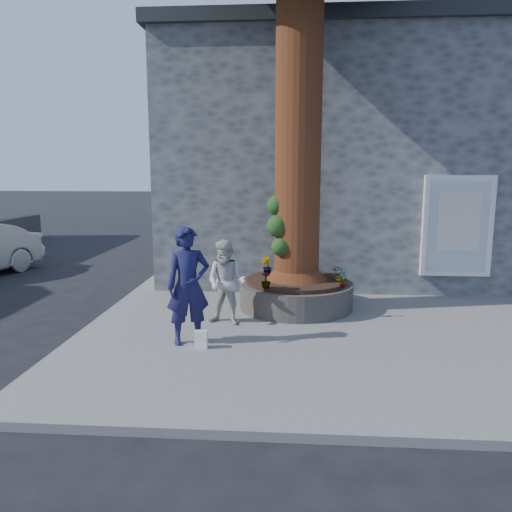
{
  "coord_description": "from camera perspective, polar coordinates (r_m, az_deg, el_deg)",
  "views": [
    {
      "loc": [
        0.7,
        -7.97,
        2.91
      ],
      "look_at": [
        0.0,
        1.61,
        1.25
      ],
      "focal_mm": 35.0,
      "sensor_mm": 36.0,
      "label": 1
    }
  ],
  "objects": [
    {
      "name": "plant_b",
      "position": [
        10.4,
        1.21,
        -1.19
      ],
      "size": [
        0.31,
        0.31,
        0.41
      ],
      "primitive_type": "imported",
      "rotation": [
        0.0,
        0.0,
        2.48
      ],
      "color": "gray",
      "rests_on": "planter"
    },
    {
      "name": "yellow_line",
      "position": [
        10.15,
        -17.88,
        -7.33
      ],
      "size": [
        0.1,
        30.0,
        0.01
      ],
      "primitive_type": "cube",
      "color": "yellow",
      "rests_on": "ground"
    },
    {
      "name": "man",
      "position": [
        8.09,
        -7.76,
        -3.4
      ],
      "size": [
        0.81,
        0.68,
        1.91
      ],
      "primitive_type": "imported",
      "rotation": [
        0.0,
        0.0,
        0.37
      ],
      "color": "#171740",
      "rests_on": "pavement"
    },
    {
      "name": "ground",
      "position": [
        8.51,
        -0.83,
        -10.18
      ],
      "size": [
        120.0,
        120.0,
        0.0
      ],
      "primitive_type": "plane",
      "color": "black",
      "rests_on": "ground"
    },
    {
      "name": "plant_a",
      "position": [
        9.51,
        9.8,
        -2.55
      ],
      "size": [
        0.23,
        0.21,
        0.36
      ],
      "primitive_type": "imported",
      "rotation": [
        0.0,
        0.0,
        0.63
      ],
      "color": "gray",
      "rests_on": "planter"
    },
    {
      "name": "plant_c",
      "position": [
        9.36,
        1.13,
        -2.76
      ],
      "size": [
        0.18,
        0.18,
        0.31
      ],
      "primitive_type": "imported",
      "rotation": [
        0.0,
        0.0,
        3.16
      ],
      "color": "gray",
      "rests_on": "planter"
    },
    {
      "name": "stone_shop",
      "position": [
        15.27,
        11.13,
        10.56
      ],
      "size": [
        10.3,
        8.3,
        6.3
      ],
      "color": "#474A4C",
      "rests_on": "ground"
    },
    {
      "name": "woman",
      "position": [
        9.07,
        -3.4,
        -3.04
      ],
      "size": [
        0.88,
        0.76,
        1.55
      ],
      "primitive_type": "imported",
      "rotation": [
        0.0,
        0.0,
        -0.26
      ],
      "color": "beige",
      "rests_on": "pavement"
    },
    {
      "name": "planter",
      "position": [
        10.28,
        4.6,
        -4.29
      ],
      "size": [
        2.3,
        2.3,
        0.6
      ],
      "color": "black",
      "rests_on": "pavement"
    },
    {
      "name": "plant_d",
      "position": [
        10.13,
        9.46,
        -1.94
      ],
      "size": [
        0.35,
        0.36,
        0.3
      ],
      "primitive_type": "imported",
      "rotation": [
        0.0,
        0.0,
        5.3
      ],
      "color": "gray",
      "rests_on": "planter"
    },
    {
      "name": "pavement",
      "position": [
        9.44,
        8.9,
        -7.88
      ],
      "size": [
        9.0,
        8.0,
        0.12
      ],
      "primitive_type": "cube",
      "color": "slate",
      "rests_on": "ground"
    },
    {
      "name": "shopping_bag",
      "position": [
        8.06,
        -6.3,
        -9.45
      ],
      "size": [
        0.2,
        0.13,
        0.28
      ],
      "primitive_type": "cube",
      "rotation": [
        0.0,
        0.0,
        0.04
      ],
      "color": "white",
      "rests_on": "pavement"
    }
  ]
}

